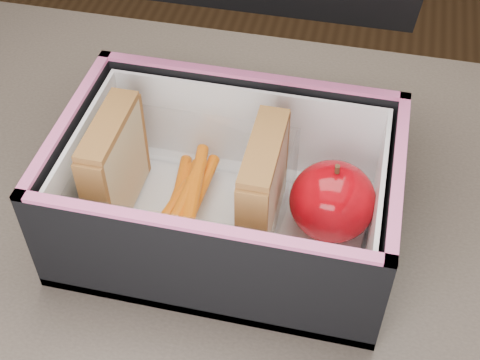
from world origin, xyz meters
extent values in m
cube|color=brown|center=(0.00, 0.00, 0.73)|extent=(1.20, 0.80, 0.03)
cube|color=tan|center=(-0.12, 0.06, 0.82)|extent=(0.01, 0.09, 0.10)
cube|color=#B45D68|center=(-0.11, 0.06, 0.81)|extent=(0.01, 0.09, 0.09)
cube|color=tan|center=(-0.10, 0.06, 0.82)|extent=(0.01, 0.09, 0.10)
cube|color=brown|center=(-0.11, 0.06, 0.87)|extent=(0.03, 0.10, 0.01)
cube|color=tan|center=(0.03, 0.06, 0.82)|extent=(0.01, 0.10, 0.10)
cube|color=#B45D68|center=(0.04, 0.06, 0.82)|extent=(0.01, 0.09, 0.10)
cube|color=tan|center=(0.04, 0.06, 0.82)|extent=(0.01, 0.10, 0.10)
cube|color=brown|center=(0.04, 0.06, 0.87)|extent=(0.03, 0.10, 0.01)
cylinder|color=#E04A07|center=(-0.04, 0.07, 0.77)|extent=(0.02, 0.10, 0.01)
cylinder|color=#E04A07|center=(-0.04, 0.06, 0.79)|extent=(0.03, 0.10, 0.01)
cylinder|color=#E04A07|center=(-0.03, 0.03, 0.80)|extent=(0.03, 0.10, 0.01)
cylinder|color=#E04A07|center=(-0.05, 0.05, 0.77)|extent=(0.01, 0.10, 0.01)
cylinder|color=#E04A07|center=(-0.05, 0.03, 0.79)|extent=(0.03, 0.10, 0.01)
cylinder|color=#E04A07|center=(-0.04, 0.05, 0.80)|extent=(0.02, 0.10, 0.01)
cylinder|color=#E04A07|center=(-0.05, 0.07, 0.77)|extent=(0.02, 0.10, 0.01)
cylinder|color=#E04A07|center=(-0.03, 0.07, 0.79)|extent=(0.02, 0.10, 0.01)
cylinder|color=#E04A07|center=(-0.03, 0.07, 0.80)|extent=(0.02, 0.10, 0.01)
cylinder|color=#E04A07|center=(-0.05, 0.08, 0.77)|extent=(0.02, 0.10, 0.01)
cube|color=white|center=(0.09, 0.07, 0.77)|extent=(0.09, 0.09, 0.01)
ellipsoid|color=#8B030A|center=(0.10, 0.07, 0.81)|extent=(0.09, 0.09, 0.07)
cylinder|color=#452B18|center=(0.10, 0.07, 0.85)|extent=(0.01, 0.01, 0.01)
camera|label=1|loc=(0.11, -0.35, 1.27)|focal=50.00mm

